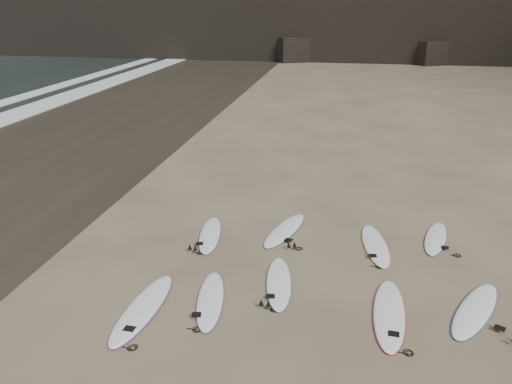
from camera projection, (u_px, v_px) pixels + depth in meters
ground at (320, 297)px, 11.27m from camera, size 240.00×240.00×0.00m
wet_sand at (47, 147)px, 22.63m from camera, size 12.00×200.00×0.01m
surfboard_0 at (143, 308)px, 10.79m from camera, size 0.81×2.82×0.10m
surfboard_1 at (210, 299)px, 11.11m from camera, size 0.99×2.44×0.09m
surfboard_2 at (279, 282)px, 11.78m from camera, size 0.90×2.45×0.09m
surfboard_3 at (389, 313)px, 10.61m from camera, size 0.79×2.74×0.10m
surfboard_4 at (475, 310)px, 10.74m from camera, size 1.72×2.59×0.09m
surfboard_5 at (210, 234)px, 14.17m from camera, size 0.95×2.44×0.09m
surfboard_6 at (285, 230)px, 14.43m from camera, size 1.29×2.60×0.09m
surfboard_7 at (375, 245)px, 13.56m from camera, size 0.95×2.60×0.09m
surfboard_8 at (436, 238)px, 13.96m from camera, size 1.07×2.32×0.08m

